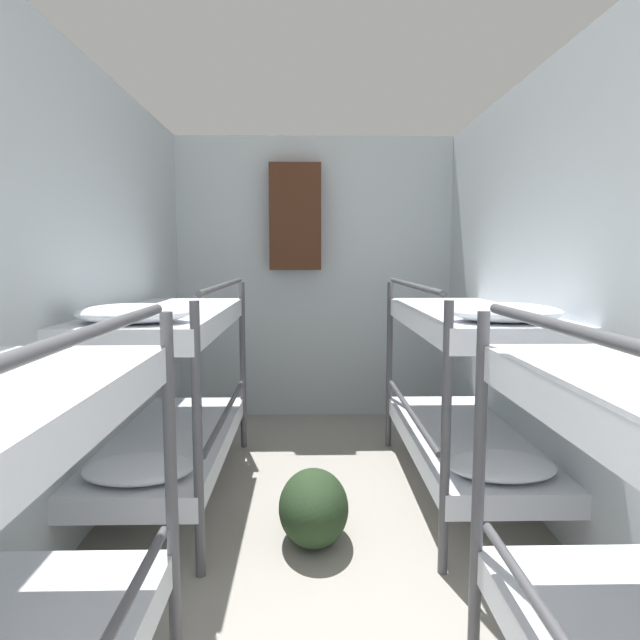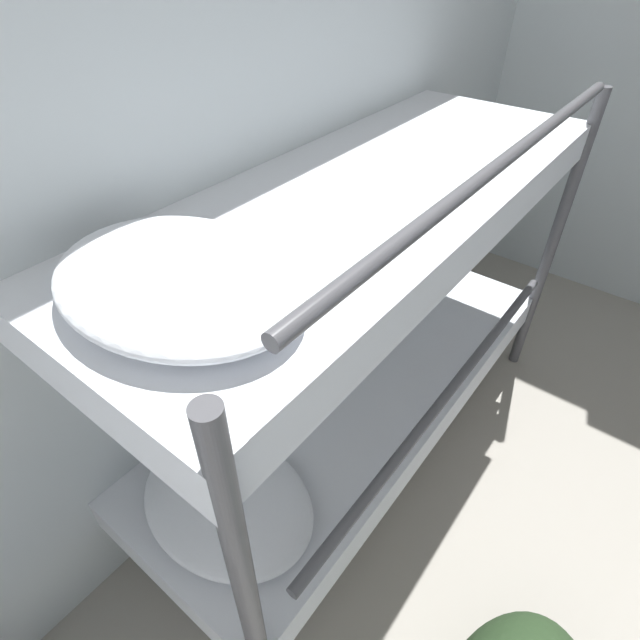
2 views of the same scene
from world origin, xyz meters
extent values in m
cylinder|color=#4C4C51|center=(-0.55, 2.81, 0.62)|extent=(0.04, 0.04, 1.24)
cylinder|color=#4C4C51|center=(-0.55, 4.56, 0.62)|extent=(0.04, 0.04, 1.24)
cube|color=silver|center=(-0.88, 3.68, 0.31)|extent=(0.66, 1.79, 0.12)
ellipsoid|color=white|center=(-0.88, 3.03, 0.42)|extent=(0.53, 0.40, 0.09)
cylinder|color=#4C4C51|center=(-0.55, 3.68, 0.51)|extent=(0.03, 1.53, 0.03)
cube|color=silver|center=(-0.88, 3.68, 1.06)|extent=(0.66, 1.79, 0.12)
ellipsoid|color=white|center=(-0.88, 3.03, 1.17)|extent=(0.53, 0.40, 0.09)
cylinder|color=#4C4C51|center=(-0.55, 3.68, 1.26)|extent=(0.03, 1.53, 0.03)
camera|label=1|loc=(-0.06, 0.37, 1.43)|focal=32.00mm
camera|label=2|loc=(-0.21, 2.59, 1.69)|focal=28.00mm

